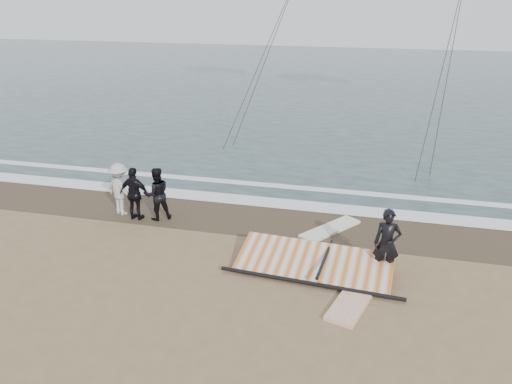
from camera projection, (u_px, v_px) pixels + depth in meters
The scene contains 10 objects.
ground at pixel (275, 298), 12.62m from camera, with size 120.00×120.00×0.00m, color #8C704C.
sea at pixel (353, 81), 42.33m from camera, with size 120.00×54.00×0.02m, color #233838.
wet_sand at pixel (302, 223), 16.67m from camera, with size 120.00×2.80×0.01m, color #4C3D2B.
foam_near at pixel (308, 206), 17.92m from camera, with size 120.00×0.90×0.01m, color white.
foam_far at pixel (314, 189), 19.45m from camera, with size 120.00×0.45×0.01m, color white.
man_main at pixel (387, 243), 13.29m from camera, with size 0.70×0.46×1.93m, color black.
board_white at pixel (356, 296), 12.62m from camera, with size 0.72×2.58×0.10m, color silver.
board_cream at pixel (330, 229), 16.14m from camera, with size 0.62×2.33×0.10m, color white.
trio_cluster at pixel (136, 192), 16.80m from camera, with size 2.64×1.20×1.85m.
sail_rig at pixel (312, 263), 13.87m from camera, with size 4.92×2.13×0.52m.
Camera 1 is at (2.05, -10.49, 7.24)m, focal length 35.00 mm.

